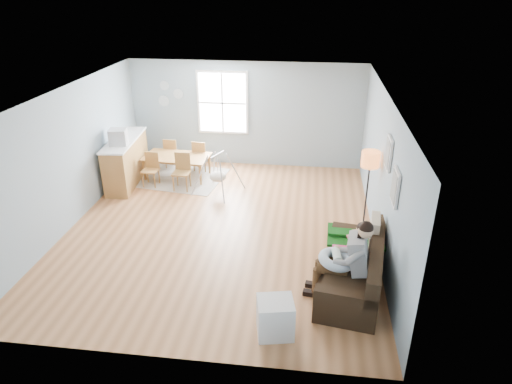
# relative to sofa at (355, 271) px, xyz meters

# --- Properties ---
(room) EXTENTS (8.40, 9.40, 3.90)m
(room) POSITION_rel_sofa_xyz_m (-2.51, 1.63, 2.12)
(room) COLOR #A4653A
(window) EXTENTS (1.32, 0.08, 1.62)m
(window) POSITION_rel_sofa_xyz_m (-3.11, 5.10, 1.35)
(window) COLOR white
(window) RESTS_ON room
(pictures) EXTENTS (0.05, 1.34, 0.74)m
(pictures) POSITION_rel_sofa_xyz_m (0.46, 0.58, 1.55)
(pictures) COLOR white
(pictures) RESTS_ON room
(wall_plates) EXTENTS (0.67, 0.02, 0.66)m
(wall_plates) POSITION_rel_sofa_xyz_m (-4.51, 5.10, 1.53)
(wall_plates) COLOR #93A9B0
(wall_plates) RESTS_ON room
(sofa) EXTENTS (1.21, 2.21, 0.85)m
(sofa) POSITION_rel_sofa_xyz_m (0.00, 0.00, 0.00)
(sofa) COLOR black
(sofa) RESTS_ON room
(green_throw) EXTENTS (0.99, 0.80, 0.04)m
(green_throw) POSITION_rel_sofa_xyz_m (0.03, 0.70, 0.24)
(green_throw) COLOR #125114
(green_throw) RESTS_ON sofa
(beige_pillow) EXTENTS (0.20, 0.52, 0.50)m
(beige_pillow) POSITION_rel_sofa_xyz_m (0.30, 0.51, 0.47)
(beige_pillow) COLOR #B7A58B
(beige_pillow) RESTS_ON sofa
(father) EXTENTS (1.01, 0.52, 1.38)m
(father) POSITION_rel_sofa_xyz_m (-0.18, -0.27, 0.43)
(father) COLOR gray
(father) RESTS_ON sofa
(nursing_pillow) EXTENTS (0.61, 0.59, 0.23)m
(nursing_pillow) POSITION_rel_sofa_xyz_m (-0.33, -0.25, 0.36)
(nursing_pillow) COLOR silver
(nursing_pillow) RESTS_ON father
(infant) EXTENTS (0.16, 0.37, 0.14)m
(infant) POSITION_rel_sofa_xyz_m (-0.33, -0.21, 0.44)
(infant) COLOR silver
(infant) RESTS_ON nursing_pillow
(toddler) EXTENTS (0.56, 0.28, 0.87)m
(toddler) POSITION_rel_sofa_xyz_m (-0.04, 0.21, 0.42)
(toddler) COLOR white
(toddler) RESTS_ON sofa
(floor_lamp) EXTENTS (0.34, 0.34, 1.68)m
(floor_lamp) POSITION_rel_sofa_xyz_m (0.29, 1.84, 1.09)
(floor_lamp) COLOR black
(floor_lamp) RESTS_ON room
(storage_cube) EXTENTS (0.58, 0.53, 0.55)m
(storage_cube) POSITION_rel_sofa_xyz_m (-1.19, -1.22, -0.02)
(storage_cube) COLOR white
(storage_cube) RESTS_ON room
(rug) EXTENTS (2.44, 1.99, 0.01)m
(rug) POSITION_rel_sofa_xyz_m (-4.09, 3.98, -0.29)
(rug) COLOR #A49D96
(rug) RESTS_ON room
(dining_table) EXTENTS (1.66, 1.01, 0.56)m
(dining_table) POSITION_rel_sofa_xyz_m (-4.09, 3.98, -0.02)
(dining_table) COLOR brown
(dining_table) RESTS_ON rug
(chair_sw) EXTENTS (0.38, 0.38, 0.80)m
(chair_sw) POSITION_rel_sofa_xyz_m (-4.57, 3.49, 0.15)
(chair_sw) COLOR olive
(chair_sw) RESTS_ON rug
(chair_se) EXTENTS (0.39, 0.39, 0.86)m
(chair_se) POSITION_rel_sofa_xyz_m (-3.78, 3.39, 0.19)
(chair_se) COLOR olive
(chair_se) RESTS_ON rug
(chair_nw) EXTENTS (0.37, 0.37, 0.81)m
(chair_nw) POSITION_rel_sofa_xyz_m (-4.40, 4.59, 0.15)
(chair_nw) COLOR olive
(chair_nw) RESTS_ON rug
(chair_ne) EXTENTS (0.40, 0.40, 0.82)m
(chair_ne) POSITION_rel_sofa_xyz_m (-3.61, 4.47, 0.15)
(chair_ne) COLOR olive
(chair_ne) RESTS_ON rug
(counter) EXTENTS (0.74, 2.01, 1.10)m
(counter) POSITION_rel_sofa_xyz_m (-5.21, 3.57, 0.26)
(counter) COLOR brown
(counter) RESTS_ON room
(monitor) EXTENTS (0.44, 0.42, 0.36)m
(monitor) POSITION_rel_sofa_xyz_m (-5.16, 3.20, 0.98)
(monitor) COLOR #B5B5BA
(monitor) RESTS_ON counter
(baby_swing) EXTENTS (1.21, 1.22, 0.95)m
(baby_swing) POSITION_rel_sofa_xyz_m (-2.89, 3.23, 0.13)
(baby_swing) COLOR #B5B5BA
(baby_swing) RESTS_ON room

